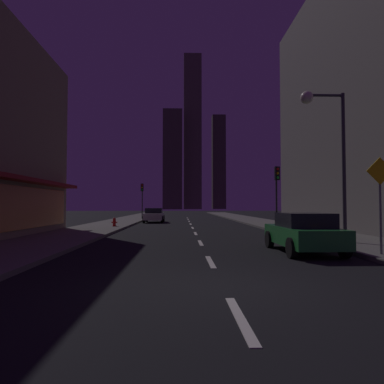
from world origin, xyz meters
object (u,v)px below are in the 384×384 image
at_px(traffic_light_far_left, 142,193).
at_px(car_parked_near, 303,232).
at_px(fire_hydrant_far_left, 114,222).
at_px(street_lamp_right, 325,129).
at_px(traffic_light_near_right, 277,183).
at_px(car_parked_far, 154,215).
at_px(pedestrian_crossing_sign, 380,197).

bearing_deg(traffic_light_far_left, car_parked_near, -72.17).
bearing_deg(fire_hydrant_far_left, street_lamp_right, -45.12).
height_order(traffic_light_far_left, street_lamp_right, street_lamp_right).
distance_m(car_parked_near, fire_hydrant_far_left, 16.47).
xyz_separation_m(fire_hydrant_far_left, street_lamp_right, (11.28, -11.33, 4.61)).
height_order(traffic_light_near_right, street_lamp_right, street_lamp_right).
distance_m(car_parked_far, traffic_light_near_right, 15.39).
xyz_separation_m(traffic_light_far_left, pedestrian_crossing_sign, (11.10, -29.82, -1.18)).
height_order(car_parked_far, traffic_light_near_right, traffic_light_near_right).
xyz_separation_m(fire_hydrant_far_left, traffic_light_far_left, (0.40, 14.84, 2.74)).
bearing_deg(traffic_light_far_left, traffic_light_near_right, -58.96).
distance_m(car_parked_near, traffic_light_near_right, 10.48).
distance_m(traffic_light_near_right, street_lamp_right, 8.11).
height_order(fire_hydrant_far_left, traffic_light_far_left, traffic_light_far_left).
height_order(car_parked_near, traffic_light_far_left, traffic_light_far_left).
bearing_deg(pedestrian_crossing_sign, traffic_light_far_left, 110.42).
relative_size(traffic_light_near_right, street_lamp_right, 0.64).
bearing_deg(traffic_light_near_right, car_parked_near, -100.75).
distance_m(car_parked_far, traffic_light_far_left, 6.85).
bearing_deg(fire_hydrant_far_left, traffic_light_far_left, 88.46).
xyz_separation_m(traffic_light_near_right, traffic_light_far_left, (-11.00, 18.28, 0.00)).
distance_m(street_lamp_right, pedestrian_crossing_sign, 4.77).
relative_size(car_parked_near, fire_hydrant_far_left, 6.48).
bearing_deg(traffic_light_far_left, car_parked_far, -72.73).
relative_size(car_parked_near, pedestrian_crossing_sign, 1.34).
bearing_deg(traffic_light_far_left, pedestrian_crossing_sign, -69.58).
distance_m(car_parked_far, street_lamp_right, 22.39).
bearing_deg(street_lamp_right, car_parked_far, 114.12).
xyz_separation_m(car_parked_far, fire_hydrant_far_left, (-2.30, -8.73, -0.29)).
xyz_separation_m(car_parked_far, pedestrian_crossing_sign, (9.20, -23.71, 1.28)).
xyz_separation_m(traffic_light_near_right, pedestrian_crossing_sign, (0.10, -11.54, -1.18)).
relative_size(street_lamp_right, pedestrian_crossing_sign, 2.09).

